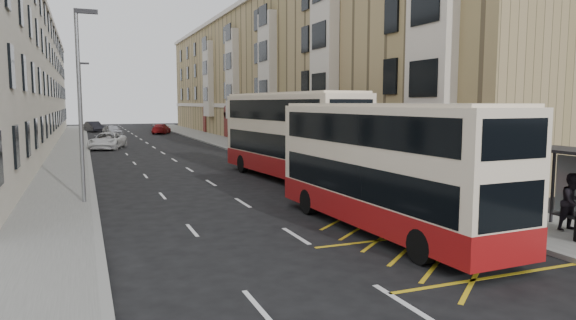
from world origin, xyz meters
name	(u,v)px	position (x,y,z in m)	size (l,w,h in m)	color
ground	(356,274)	(0.00, 0.00, 0.00)	(200.00, 200.00, 0.00)	black
pavement_right	(265,153)	(8.00, 30.00, 0.07)	(4.00, 120.00, 0.15)	slate
pavement_left	(68,160)	(-7.50, 30.00, 0.07)	(3.00, 120.00, 0.15)	slate
kerb_right	(243,154)	(6.00, 30.00, 0.07)	(0.25, 120.00, 0.15)	gray
kerb_left	(89,160)	(-6.00, 30.00, 0.07)	(0.25, 120.00, 0.15)	gray
road_markings	(148,144)	(0.00, 45.00, 0.01)	(10.00, 110.00, 0.01)	silver
terrace_right	(277,75)	(14.88, 45.38, 7.52)	(10.75, 79.00, 15.25)	tan
terrace_left	(2,80)	(-13.43, 45.50, 6.52)	(9.18, 79.00, 13.25)	silver
guard_railing	(423,190)	(6.25, 5.75, 0.86)	(0.06, 6.56, 1.01)	#AA0B15
street_lamp_near	(81,95)	(-6.35, 12.00, 4.64)	(0.93, 0.18, 8.00)	slate
street_lamp_far	(82,100)	(-6.35, 42.00, 4.64)	(0.93, 0.18, 8.00)	slate
double_decker_front	(383,167)	(2.96, 3.51, 2.19)	(2.88, 10.87, 4.30)	#F4E0BF
double_decker_rear	(289,136)	(4.43, 15.59, 2.48)	(3.98, 12.44, 4.88)	#F4E0BF
pedestrian_near	(526,200)	(7.67, 1.93, 1.03)	(0.64, 0.42, 1.76)	black
pedestrian_mid	(573,202)	(8.48, 0.79, 1.10)	(0.92, 0.72, 1.89)	black
pedestrian_far	(474,189)	(7.23, 3.95, 1.11)	(1.13, 0.47, 1.93)	black
white_van	(107,141)	(-4.26, 39.84, 0.77)	(2.55, 5.54, 1.54)	silver
car_silver	(113,131)	(-2.86, 58.05, 0.77)	(1.81, 4.51, 1.54)	#ABADB3
car_dark	(94,127)	(-4.90, 70.76, 0.78)	(1.65, 4.74, 1.56)	black
car_red	(161,129)	(3.80, 62.17, 0.70)	(1.95, 4.80, 1.39)	maroon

